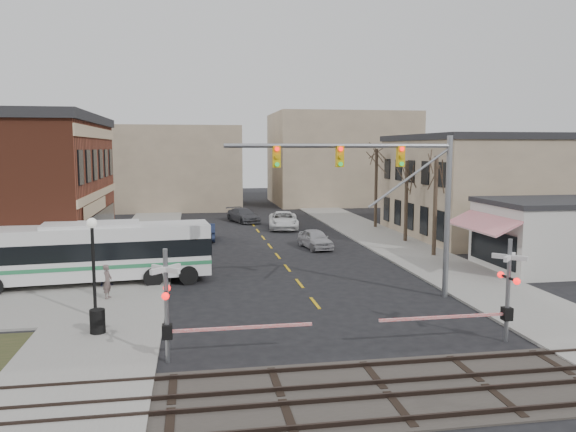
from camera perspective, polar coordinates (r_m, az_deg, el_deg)
The scene contains 22 objects.
ground at distance 25.35m, azimuth 3.75°, elevation -10.05°, with size 160.00×160.00×0.00m, color black.
sidewalk_west at distance 44.36m, azimuth -14.48°, elevation -2.82°, with size 5.00×60.00×0.12m, color gray.
sidewalk_east at distance 46.72m, azimuth 9.43°, elevation -2.21°, with size 5.00×60.00×0.12m, color gray.
ballast_strip at distance 18.14m, azimuth 9.87°, elevation -17.14°, with size 160.00×5.00×0.06m, color #332D28.
rail_tracks at distance 18.10m, azimuth 9.88°, elevation -16.88°, with size 160.00×3.91×0.14m.
tan_building at distance 51.71m, azimuth 22.75°, elevation 2.91°, with size 20.30×15.30×8.50m.
awning_shop at distance 37.82m, azimuth 25.38°, elevation -1.70°, with size 9.74×6.20×4.30m.
tree_east_a at distance 39.27m, azimuth 14.72°, elevation 1.00°, with size 0.28×0.28×6.75m.
tree_east_b at distance 44.91m, azimuth 11.91°, elevation 1.50°, with size 0.28×0.28×6.30m.
tree_east_c at distance 52.43m, azimuth 8.93°, elevation 2.82°, with size 0.28×0.28×7.20m.
transit_bus at distance 32.13m, azimuth -19.26°, elevation -3.46°, with size 12.73×3.97×3.22m.
traffic_signal_mast at distance 27.37m, azimuth 10.35°, elevation 3.46°, with size 11.06×0.30×8.00m.
rr_crossing_west at distance 19.91m, azimuth -10.99°, elevation -9.02°, with size 5.60×1.36×4.00m.
rr_crossing_east at distance 22.87m, azimuth 20.52°, elevation -7.25°, with size 5.60×1.36×4.00m.
street_lamp at distance 25.37m, azimuth -19.22°, elevation -2.95°, with size 0.44×0.44×4.33m.
trash_bin at distance 23.77m, azimuth -18.78°, elevation -10.08°, with size 0.60×0.60×0.95m, color black.
car_a at distance 41.60m, azimuth 2.80°, elevation -2.34°, with size 1.67×4.15×1.41m, color #9B9A9F.
car_b at distance 45.80m, azimuth -8.32°, elevation -1.58°, with size 1.44×4.13×1.36m, color #18213D.
car_c at distance 51.57m, azimuth -0.47°, elevation -0.45°, with size 2.60×5.63×1.56m, color silver.
car_d at distance 56.31m, azimuth -4.56°, elevation 0.07°, with size 1.96×4.82×1.40m, color #3F4044.
pedestrian_near at distance 28.79m, azimuth -17.86°, elevation -6.34°, with size 0.61×0.40×1.67m, color #63514F.
pedestrian_far at distance 31.37m, azimuth -17.84°, elevation -5.11°, with size 0.89×0.69×1.83m, color #303354.
Camera 1 is at (-5.66, -23.58, 7.39)m, focal length 35.00 mm.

